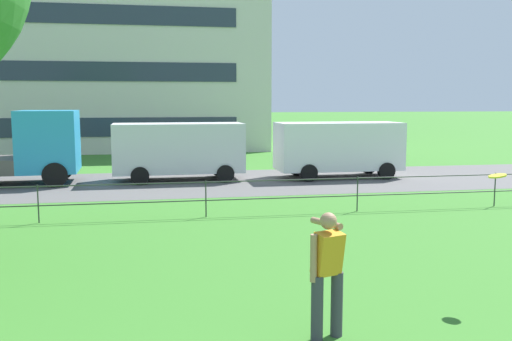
# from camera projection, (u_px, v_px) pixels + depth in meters

# --- Properties ---
(street_strip) EXTENTS (80.00, 6.96, 0.01)m
(street_strip) POSITION_uv_depth(u_px,v_px,m) (191.00, 183.00, 21.29)
(street_strip) COLOR #565454
(street_strip) RESTS_ON ground
(park_fence) EXTENTS (34.28, 0.04, 1.00)m
(park_fence) POSITION_uv_depth(u_px,v_px,m) (206.00, 192.00, 14.97)
(park_fence) COLOR #333833
(park_fence) RESTS_ON ground
(person_thrower) EXTENTS (0.49, 0.87, 1.69)m
(person_thrower) POSITION_uv_depth(u_px,v_px,m) (327.00, 271.00, 7.26)
(person_thrower) COLOR #383842
(person_thrower) RESTS_ON ground
(frisbee) EXTENTS (0.30, 0.30, 0.07)m
(frisbee) POSITION_uv_depth(u_px,v_px,m) (497.00, 176.00, 8.73)
(frisbee) COLOR yellow
(flatbed_truck_far_left) EXTENTS (7.38, 2.66, 2.75)m
(flatbed_truck_far_left) POSITION_uv_depth(u_px,v_px,m) (7.00, 152.00, 20.73)
(flatbed_truck_far_left) COLOR #2D99D1
(flatbed_truck_far_left) RESTS_ON ground
(panel_van_center) EXTENTS (5.03, 2.17, 2.24)m
(panel_van_center) POSITION_uv_depth(u_px,v_px,m) (179.00, 148.00, 21.82)
(panel_van_center) COLOR silver
(panel_van_center) RESTS_ON ground
(panel_van_far_right) EXTENTS (5.01, 2.13, 2.24)m
(panel_van_far_right) POSITION_uv_depth(u_px,v_px,m) (339.00, 146.00, 22.65)
(panel_van_far_right) COLOR white
(panel_van_far_right) RESTS_ON ground
(apartment_building_background) EXTENTS (27.22, 10.94, 13.15)m
(apartment_building_background) POSITION_uv_depth(u_px,v_px,m) (52.00, 47.00, 36.26)
(apartment_building_background) COLOR beige
(apartment_building_background) RESTS_ON ground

